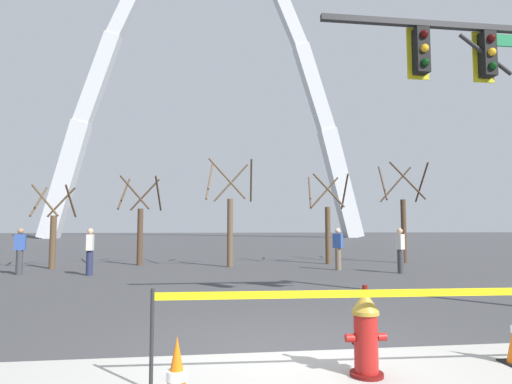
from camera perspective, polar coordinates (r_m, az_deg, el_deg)
ground_plane at (r=5.93m, az=4.68°, el=-20.60°), size 240.00×240.00×0.00m
fire_hydrant at (r=5.13m, az=14.27°, el=-17.62°), size 0.46×0.48×0.99m
caution_tape_barrier at (r=5.00m, az=18.90°, el=-15.24°), size 5.27×0.24×1.01m
traffic_cone_mid_sidewalk at (r=3.92m, az=-10.47°, el=-23.53°), size 0.36×0.36×0.73m
traffic_signal_gantry at (r=9.96m, az=29.71°, el=10.14°), size 5.02×0.44×6.00m
monument_arch at (r=68.86m, az=-6.22°, el=13.08°), size 48.28×2.56×51.87m
tree_far_left at (r=18.90m, az=-25.24°, el=-4.74°), size 1.53×1.54×3.29m
tree_left_mid at (r=19.33m, az=-15.07°, el=-4.31°), size 1.77×1.78×3.81m
tree_center_left at (r=17.87m, az=-3.47°, el=-3.62°), size 2.02×2.03×4.39m
tree_center_right at (r=19.56m, az=9.45°, el=-4.20°), size 1.84×1.85×3.97m
tree_right_mid at (r=20.98m, az=18.89°, el=-3.33°), size 2.09×2.10×4.55m
pedestrian_walking_left at (r=16.28m, az=18.54°, el=-7.29°), size 0.39×0.37×1.59m
pedestrian_standing_center at (r=16.85m, az=10.78°, el=-7.35°), size 0.38×0.38×1.59m
pedestrian_walking_right at (r=15.81m, az=-21.11°, el=-7.30°), size 0.22×0.35×1.59m
pedestrian_near_trees at (r=17.05m, az=-28.76°, el=-6.82°), size 0.37×0.25×1.59m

